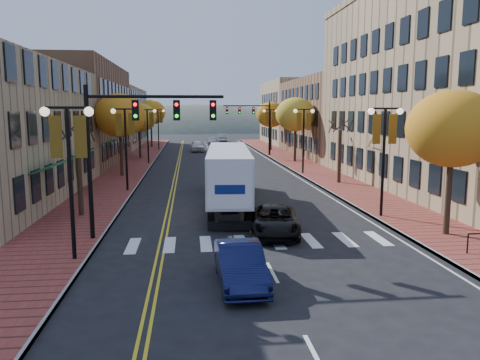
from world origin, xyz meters
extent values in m
plane|color=black|center=(0.00, 0.00, 0.00)|extent=(200.00, 200.00, 0.00)
cube|color=brown|center=(-9.00, 32.50, 0.07)|extent=(4.00, 85.00, 0.15)
cube|color=brown|center=(9.00, 32.50, 0.07)|extent=(4.00, 85.00, 0.15)
cube|color=brown|center=(-17.00, 36.00, 5.50)|extent=(12.00, 24.00, 11.00)
cube|color=#9E8966|center=(-17.00, 61.00, 4.75)|extent=(12.00, 26.00, 9.50)
cube|color=#997F5B|center=(18.50, 16.00, 7.50)|extent=(15.00, 28.00, 15.00)
cube|color=brown|center=(18.50, 42.00, 5.00)|extent=(15.00, 24.00, 10.00)
cube|color=#9E8966|center=(18.50, 64.00, 5.50)|extent=(15.00, 20.00, 11.00)
cylinder|color=#382619|center=(-9.00, 8.00, 2.25)|extent=(0.28, 0.28, 4.20)
cylinder|color=#382619|center=(-9.00, 24.00, 2.60)|extent=(0.28, 0.28, 4.90)
ellipsoid|color=orange|center=(-9.00, 24.00, 5.46)|extent=(4.48, 4.48, 3.81)
cylinder|color=#382619|center=(-9.00, 40.00, 2.42)|extent=(0.28, 0.28, 4.55)
ellipsoid|color=gold|center=(-9.00, 40.00, 5.07)|extent=(4.16, 4.16, 3.54)
cylinder|color=#382619|center=(-9.00, 58.00, 2.67)|extent=(0.28, 0.28, 5.04)
ellipsoid|color=orange|center=(-9.00, 58.00, 5.62)|extent=(4.61, 4.61, 3.92)
cylinder|color=#382619|center=(9.00, 2.00, 2.42)|extent=(0.28, 0.28, 4.55)
ellipsoid|color=orange|center=(9.00, 2.00, 5.07)|extent=(4.16, 4.16, 3.54)
cylinder|color=#382619|center=(9.00, 18.00, 2.25)|extent=(0.28, 0.28, 4.20)
cylinder|color=#382619|center=(9.00, 34.00, 2.60)|extent=(0.28, 0.28, 4.90)
ellipsoid|color=gold|center=(9.00, 34.00, 5.46)|extent=(4.48, 4.48, 3.81)
cylinder|color=#382619|center=(9.00, 50.00, 2.53)|extent=(0.28, 0.28, 4.76)
ellipsoid|color=orange|center=(9.00, 50.00, 5.30)|extent=(4.35, 4.35, 3.70)
cylinder|color=black|center=(-7.50, 0.00, 3.00)|extent=(0.16, 0.16, 6.00)
cylinder|color=black|center=(-7.50, 0.00, 6.00)|extent=(1.60, 0.10, 0.10)
sphere|color=#FFF2CC|center=(-8.30, 0.00, 5.85)|extent=(0.36, 0.36, 0.36)
sphere|color=#FFF2CC|center=(-6.70, 0.00, 5.85)|extent=(0.36, 0.36, 0.36)
cube|color=#BA7C18|center=(-7.95, 0.00, 4.90)|extent=(0.45, 0.03, 1.60)
cube|color=#BA7C18|center=(-7.05, 0.00, 4.90)|extent=(0.45, 0.03, 1.60)
cylinder|color=black|center=(-7.50, 16.00, 3.00)|extent=(0.16, 0.16, 6.00)
cylinder|color=black|center=(-7.50, 16.00, 6.00)|extent=(1.60, 0.10, 0.10)
sphere|color=#FFF2CC|center=(-8.30, 16.00, 5.85)|extent=(0.36, 0.36, 0.36)
sphere|color=#FFF2CC|center=(-6.70, 16.00, 5.85)|extent=(0.36, 0.36, 0.36)
cube|color=#BA7C18|center=(-7.95, 16.00, 4.90)|extent=(0.45, 0.03, 1.60)
cube|color=#BA7C18|center=(-7.05, 16.00, 4.90)|extent=(0.45, 0.03, 1.60)
cylinder|color=black|center=(-7.50, 34.00, 3.00)|extent=(0.16, 0.16, 6.00)
cylinder|color=black|center=(-7.50, 34.00, 6.00)|extent=(1.60, 0.10, 0.10)
sphere|color=#FFF2CC|center=(-8.30, 34.00, 5.85)|extent=(0.36, 0.36, 0.36)
sphere|color=#FFF2CC|center=(-6.70, 34.00, 5.85)|extent=(0.36, 0.36, 0.36)
cube|color=#BA7C18|center=(-7.95, 34.00, 4.90)|extent=(0.45, 0.03, 1.60)
cube|color=#BA7C18|center=(-7.05, 34.00, 4.90)|extent=(0.45, 0.03, 1.60)
cylinder|color=black|center=(-7.50, 52.00, 3.00)|extent=(0.16, 0.16, 6.00)
cylinder|color=black|center=(-7.50, 52.00, 6.00)|extent=(1.60, 0.10, 0.10)
sphere|color=#FFF2CC|center=(-8.30, 52.00, 5.85)|extent=(0.36, 0.36, 0.36)
sphere|color=#FFF2CC|center=(-6.70, 52.00, 5.85)|extent=(0.36, 0.36, 0.36)
cube|color=#BA7C18|center=(-7.95, 52.00, 4.90)|extent=(0.45, 0.03, 1.60)
cube|color=#BA7C18|center=(-7.05, 52.00, 4.90)|extent=(0.45, 0.03, 1.60)
cylinder|color=black|center=(7.50, 6.00, 3.00)|extent=(0.16, 0.16, 6.00)
cylinder|color=black|center=(7.50, 6.00, 6.00)|extent=(1.60, 0.10, 0.10)
sphere|color=#FFF2CC|center=(6.70, 6.00, 5.85)|extent=(0.36, 0.36, 0.36)
sphere|color=#FFF2CC|center=(8.30, 6.00, 5.85)|extent=(0.36, 0.36, 0.36)
cube|color=#BA7C18|center=(7.05, 6.00, 4.90)|extent=(0.45, 0.03, 1.60)
cube|color=#BA7C18|center=(7.95, 6.00, 4.90)|extent=(0.45, 0.03, 1.60)
cylinder|color=black|center=(7.50, 24.00, 3.00)|extent=(0.16, 0.16, 6.00)
cylinder|color=black|center=(7.50, 24.00, 6.00)|extent=(1.60, 0.10, 0.10)
sphere|color=#FFF2CC|center=(6.70, 24.00, 5.85)|extent=(0.36, 0.36, 0.36)
sphere|color=#FFF2CC|center=(8.30, 24.00, 5.85)|extent=(0.36, 0.36, 0.36)
cube|color=#BA7C18|center=(7.05, 24.00, 4.90)|extent=(0.45, 0.03, 1.60)
cube|color=#BA7C18|center=(7.95, 24.00, 4.90)|extent=(0.45, 0.03, 1.60)
cylinder|color=black|center=(7.50, 42.00, 3.00)|extent=(0.16, 0.16, 6.00)
cylinder|color=black|center=(7.50, 42.00, 6.00)|extent=(1.60, 0.10, 0.10)
sphere|color=#FFF2CC|center=(6.70, 42.00, 5.85)|extent=(0.36, 0.36, 0.36)
sphere|color=#FFF2CC|center=(8.30, 42.00, 5.85)|extent=(0.36, 0.36, 0.36)
cube|color=#BA7C18|center=(7.05, 42.00, 4.90)|extent=(0.45, 0.03, 1.60)
cube|color=#BA7C18|center=(7.95, 42.00, 4.90)|extent=(0.45, 0.03, 1.60)
cylinder|color=black|center=(-7.40, 3.00, 3.50)|extent=(0.20, 0.20, 7.00)
cylinder|color=black|center=(-4.40, 3.00, 6.50)|extent=(6.00, 0.14, 0.14)
cube|color=black|center=(-5.30, 3.00, 5.90)|extent=(0.30, 0.25, 0.90)
sphere|color=#FF0C0C|center=(-5.30, 2.86, 6.15)|extent=(0.16, 0.16, 0.16)
cube|color=black|center=(-3.50, 3.00, 5.90)|extent=(0.30, 0.25, 0.90)
sphere|color=#FF0C0C|center=(-3.50, 2.86, 6.15)|extent=(0.16, 0.16, 0.16)
cube|color=black|center=(-1.88, 3.00, 5.90)|extent=(0.30, 0.25, 0.90)
sphere|color=#FF0C0C|center=(-1.88, 2.86, 6.15)|extent=(0.16, 0.16, 0.16)
cylinder|color=black|center=(7.40, 42.00, 3.50)|extent=(0.20, 0.20, 7.00)
cylinder|color=black|center=(4.40, 42.00, 6.50)|extent=(6.00, 0.14, 0.14)
cube|color=black|center=(5.30, 42.00, 5.90)|extent=(0.30, 0.25, 0.90)
sphere|color=#FF0C0C|center=(5.30, 41.86, 6.15)|extent=(0.16, 0.16, 0.16)
cube|color=black|center=(3.50, 42.00, 5.90)|extent=(0.30, 0.25, 0.90)
sphere|color=#FF0C0C|center=(3.50, 41.86, 6.15)|extent=(0.16, 0.16, 0.16)
cube|color=black|center=(1.88, 42.00, 5.90)|extent=(0.30, 0.25, 0.90)
sphere|color=#FF0C0C|center=(1.88, 41.86, 6.15)|extent=(0.16, 0.16, 0.16)
cube|color=black|center=(-0.66, 9.49, 0.77)|extent=(1.74, 11.80, 0.32)
cube|color=silver|center=(-0.66, 9.49, 2.35)|extent=(3.18, 11.91, 2.53)
cube|color=black|center=(-0.14, 16.71, 1.49)|extent=(2.45, 2.87, 2.26)
cylinder|color=black|center=(-1.94, 4.86, 0.45)|extent=(0.38, 0.93, 0.91)
cylinder|color=black|center=(-0.04, 4.72, 0.45)|extent=(0.38, 0.93, 0.91)
cylinder|color=black|center=(-1.86, 5.94, 0.45)|extent=(0.38, 0.93, 0.91)
cylinder|color=black|center=(0.04, 5.81, 0.45)|extent=(0.38, 0.93, 0.91)
cylinder|color=black|center=(-1.17, 15.69, 0.45)|extent=(0.38, 0.93, 0.91)
cylinder|color=black|center=(0.73, 15.56, 0.45)|extent=(0.38, 0.93, 0.91)
cylinder|color=black|center=(-1.02, 17.68, 0.45)|extent=(0.38, 0.93, 0.91)
cylinder|color=black|center=(0.87, 17.55, 0.45)|extent=(0.38, 0.93, 0.91)
imported|color=#0D1236|center=(-1.30, -3.06, 0.70)|extent=(1.58, 4.29, 1.40)
imported|color=black|center=(1.04, 3.27, 0.67)|extent=(2.86, 5.08, 1.34)
imported|color=silver|center=(-1.86, 49.79, 0.79)|extent=(2.02, 4.72, 1.59)
imported|color=#A2A3AA|center=(1.07, 64.41, 0.62)|extent=(2.11, 4.39, 1.23)
imported|color=#A4A3AB|center=(3.33, 70.00, 0.77)|extent=(1.96, 4.76, 1.53)
camera|label=1|loc=(-2.95, -18.25, 5.89)|focal=35.00mm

